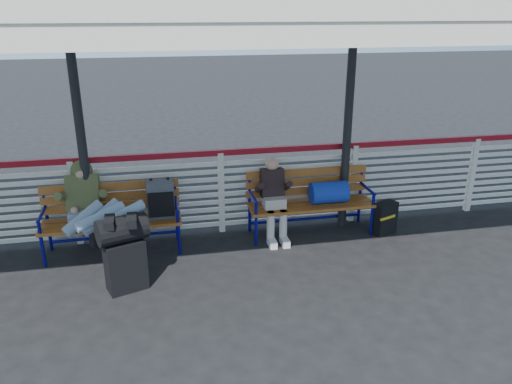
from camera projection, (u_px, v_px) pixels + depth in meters
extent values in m
plane|color=black|center=(245.00, 300.00, 5.62)|extent=(60.00, 60.00, 0.00)
cube|color=silver|center=(221.00, 193.00, 7.15)|extent=(12.00, 0.04, 1.04)
cube|color=maroon|center=(220.00, 153.00, 6.95)|extent=(12.00, 0.06, 0.08)
cube|color=silver|center=(228.00, 9.00, 5.37)|extent=(12.60, 3.60, 0.16)
cube|color=silver|center=(263.00, 29.00, 3.81)|extent=(12.60, 0.06, 0.30)
cylinder|color=black|center=(81.00, 141.00, 6.37)|extent=(0.12, 0.12, 3.00)
cylinder|color=black|center=(348.00, 128.00, 7.04)|extent=(0.12, 0.12, 3.00)
cube|color=black|center=(126.00, 265.00, 5.76)|extent=(0.51, 0.40, 0.61)
cylinder|color=black|center=(122.00, 229.00, 5.60)|extent=(0.62, 0.48, 0.31)
cube|color=#A96120|center=(112.00, 223.00, 6.54)|extent=(1.80, 0.50, 0.04)
cube|color=#A96120|center=(111.00, 196.00, 6.69)|extent=(1.80, 0.10, 0.40)
cylinder|color=#0D0B83|center=(43.00, 251.00, 6.28)|extent=(0.04, 0.04, 0.45)
cylinder|color=#0D0B83|center=(179.00, 239.00, 6.60)|extent=(0.04, 0.04, 0.45)
cylinder|color=#0D0B83|center=(47.00, 220.00, 6.63)|extent=(0.04, 0.04, 0.90)
cylinder|color=#0D0B83|center=(176.00, 210.00, 6.95)|extent=(0.04, 0.04, 0.90)
cube|color=#4B4E52|center=(161.00, 199.00, 6.59)|extent=(0.35, 0.22, 0.50)
cube|color=#A96120|center=(312.00, 205.00, 7.12)|extent=(1.80, 0.50, 0.04)
cube|color=#A96120|center=(307.00, 181.00, 7.26)|extent=(1.80, 0.10, 0.40)
cylinder|color=#0D0B83|center=(256.00, 230.00, 6.85)|extent=(0.04, 0.04, 0.45)
cylinder|color=#0D0B83|center=(372.00, 220.00, 7.17)|extent=(0.04, 0.04, 0.45)
cylinder|color=#0D0B83|center=(250.00, 203.00, 7.21)|extent=(0.04, 0.04, 0.90)
cylinder|color=#0D0B83|center=(360.00, 194.00, 7.53)|extent=(0.04, 0.04, 0.90)
cylinder|color=#102C98|center=(329.00, 192.00, 7.11)|extent=(0.53, 0.31, 0.31)
cube|color=#818FAD|center=(84.00, 217.00, 6.49)|extent=(0.36, 0.26, 0.18)
cube|color=brown|center=(83.00, 193.00, 6.58)|extent=(0.42, 0.38, 0.53)
sphere|color=brown|center=(82.00, 170.00, 6.58)|extent=(0.28, 0.28, 0.28)
sphere|color=tan|center=(81.00, 172.00, 6.55)|extent=(0.21, 0.21, 0.21)
cube|color=black|center=(109.00, 222.00, 5.48)|extent=(0.11, 0.27, 0.10)
cube|color=black|center=(132.00, 220.00, 5.52)|extent=(0.11, 0.27, 0.10)
cube|color=beige|center=(274.00, 203.00, 6.99)|extent=(0.30, 0.24, 0.16)
cube|color=black|center=(272.00, 183.00, 7.03)|extent=(0.32, 0.23, 0.42)
sphere|color=tan|center=(272.00, 164.00, 6.95)|extent=(0.19, 0.19, 0.19)
cylinder|color=beige|center=(271.00, 227.00, 6.91)|extent=(0.11, 0.11, 0.46)
cylinder|color=beige|center=(283.00, 226.00, 6.94)|extent=(0.11, 0.11, 0.46)
cube|color=silver|center=(272.00, 243.00, 6.88)|extent=(0.10, 0.24, 0.10)
cube|color=silver|center=(285.00, 242.00, 6.92)|extent=(0.10, 0.24, 0.10)
cube|color=black|center=(384.00, 218.00, 7.21)|extent=(0.39, 0.30, 0.48)
cube|color=gold|center=(388.00, 218.00, 7.10)|extent=(0.27, 0.12, 0.04)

